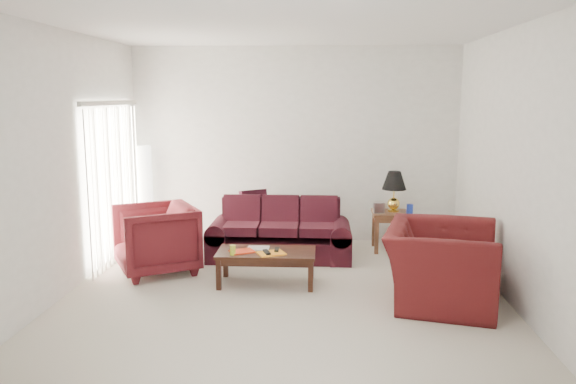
# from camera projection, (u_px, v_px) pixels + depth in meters

# --- Properties ---
(floor) EXTENTS (5.00, 5.00, 0.00)m
(floor) POSITION_uv_depth(u_px,v_px,m) (284.00, 294.00, 6.46)
(floor) COLOR beige
(floor) RESTS_ON ground
(blinds) EXTENTS (0.10, 2.00, 2.16)m
(blinds) POSITION_uv_depth(u_px,v_px,m) (114.00, 183.00, 7.69)
(blinds) COLOR silver
(blinds) RESTS_ON ground
(sofa) EXTENTS (2.06, 1.05, 0.81)m
(sofa) POSITION_uv_depth(u_px,v_px,m) (280.00, 230.00, 7.83)
(sofa) COLOR black
(sofa) RESTS_ON ground
(throw_pillow) EXTENTS (0.45, 0.38, 0.42)m
(throw_pillow) POSITION_uv_depth(u_px,v_px,m) (254.00, 203.00, 8.41)
(throw_pillow) COLOR black
(throw_pillow) RESTS_ON sofa
(end_table) EXTENTS (0.56, 0.56, 0.58)m
(end_table) POSITION_uv_depth(u_px,v_px,m) (390.00, 231.00, 8.26)
(end_table) COLOR brown
(end_table) RESTS_ON ground
(table_lamp) EXTENTS (0.43, 0.43, 0.59)m
(table_lamp) POSITION_uv_depth(u_px,v_px,m) (394.00, 191.00, 8.20)
(table_lamp) COLOR #E7C248
(table_lamp) RESTS_ON end_table
(clock) EXTENTS (0.16, 0.08, 0.15)m
(clock) POSITION_uv_depth(u_px,v_px,m) (379.00, 208.00, 8.11)
(clock) COLOR #B7B7BB
(clock) RESTS_ON end_table
(blue_canister) EXTENTS (0.11, 0.11, 0.15)m
(blue_canister) POSITION_uv_depth(u_px,v_px,m) (410.00, 209.00, 8.02)
(blue_canister) COLOR navy
(blue_canister) RESTS_ON end_table
(picture_frame) EXTENTS (0.19, 0.21, 0.06)m
(picture_frame) POSITION_uv_depth(u_px,v_px,m) (382.00, 205.00, 8.33)
(picture_frame) COLOR silver
(picture_frame) RESTS_ON end_table
(floor_lamp) EXTENTS (0.29, 0.29, 1.53)m
(floor_lamp) POSITION_uv_depth(u_px,v_px,m) (146.00, 194.00, 8.62)
(floor_lamp) COLOR white
(floor_lamp) RESTS_ON ground
(armchair_left) EXTENTS (1.31, 1.30, 0.88)m
(armchair_left) POSITION_uv_depth(u_px,v_px,m) (156.00, 239.00, 7.20)
(armchair_left) COLOR #491015
(armchair_left) RESTS_ON ground
(armchair_right) EXTENTS (1.43, 1.55, 0.86)m
(armchair_right) POSITION_uv_depth(u_px,v_px,m) (441.00, 265.00, 6.15)
(armchair_right) COLOR #420F10
(armchair_right) RESTS_ON ground
(coffee_table) EXTENTS (1.28, 0.86, 0.41)m
(coffee_table) POSITION_uv_depth(u_px,v_px,m) (266.00, 267.00, 6.78)
(coffee_table) COLOR black
(coffee_table) RESTS_ON ground
(magazine_red) EXTENTS (0.34, 0.32, 0.02)m
(magazine_red) POSITION_uv_depth(u_px,v_px,m) (242.00, 251.00, 6.70)
(magazine_red) COLOR red
(magazine_red) RESTS_ON coffee_table
(magazine_white) EXTENTS (0.26, 0.20, 0.01)m
(magazine_white) POSITION_uv_depth(u_px,v_px,m) (258.00, 248.00, 6.85)
(magazine_white) COLOR beige
(magazine_white) RESTS_ON coffee_table
(magazine_orange) EXTENTS (0.38, 0.34, 0.02)m
(magazine_orange) POSITION_uv_depth(u_px,v_px,m) (271.00, 253.00, 6.62)
(magazine_orange) COLOR orange
(magazine_orange) RESTS_ON coffee_table
(remote_a) EXTENTS (0.11, 0.19, 0.02)m
(remote_a) POSITION_uv_depth(u_px,v_px,m) (267.00, 252.00, 6.60)
(remote_a) COLOR black
(remote_a) RESTS_ON coffee_table
(remote_b) EXTENTS (0.05, 0.16, 0.02)m
(remote_b) POSITION_uv_depth(u_px,v_px,m) (277.00, 249.00, 6.72)
(remote_b) COLOR black
(remote_b) RESTS_ON coffee_table
(yellow_glass) EXTENTS (0.09, 0.09, 0.12)m
(yellow_glass) POSITION_uv_depth(u_px,v_px,m) (233.00, 250.00, 6.58)
(yellow_glass) COLOR #C4D12E
(yellow_glass) RESTS_ON coffee_table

